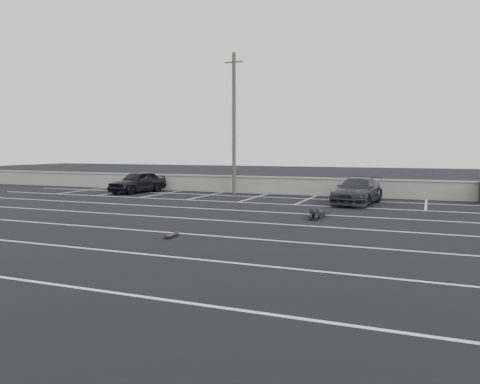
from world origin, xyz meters
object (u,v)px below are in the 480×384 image
at_px(car_right, 357,191).
at_px(skateboard, 172,235).
at_px(person, 318,211).
at_px(car_left, 138,182).
at_px(utility_pole, 234,123).

bearing_deg(car_right, skateboard, -103.82).
xyz_separation_m(car_right, person, (-0.80, -5.28, -0.43)).
distance_m(car_left, skateboard, 15.61).
bearing_deg(car_right, person, -92.72).
xyz_separation_m(car_right, skateboard, (-4.05, -11.30, -0.59)).
distance_m(utility_pole, person, 11.25).
bearing_deg(utility_pole, person, -48.39).
bearing_deg(car_left, car_right, 7.21).
height_order(car_left, skateboard, car_left).
bearing_deg(car_right, car_left, -178.19).
bearing_deg(skateboard, car_left, 125.05).
relative_size(car_left, person, 1.75).
distance_m(car_left, person, 14.31).
bearing_deg(car_left, person, -14.63).
distance_m(car_right, skateboard, 12.02).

